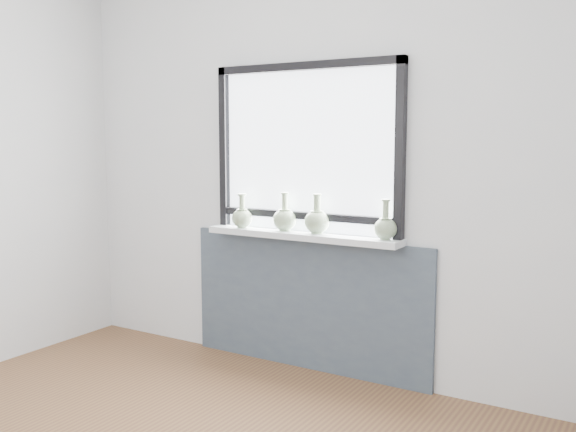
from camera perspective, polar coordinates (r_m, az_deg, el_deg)
The scene contains 8 objects.
back_wall at distance 4.06m, azimuth 1.91°, elevation 4.31°, with size 3.60×0.02×2.60m, color silver.
apron_panel at distance 4.17m, azimuth 1.66°, elevation -7.75°, with size 1.70×0.03×0.86m, color #43515C.
windowsill at distance 4.01m, azimuth 1.18°, elevation -1.75°, with size 1.32×0.18×0.04m, color silver.
window at distance 4.02m, azimuth 1.66°, elevation 6.30°, with size 1.30×0.06×1.05m.
vase_a at distance 4.22m, azimuth -4.10°, elevation -0.07°, with size 0.14×0.14×0.22m.
vase_b at distance 4.07m, azimuth -0.30°, elevation -0.23°, with size 0.15×0.15×0.25m.
vase_c at distance 3.96m, azimuth 2.59°, elevation -0.39°, with size 0.16×0.16×0.25m.
vase_d at distance 3.76m, azimuth 8.66°, elevation -0.97°, with size 0.14×0.14×0.24m.
Camera 1 is at (1.99, -1.73, 1.49)m, focal length 40.00 mm.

